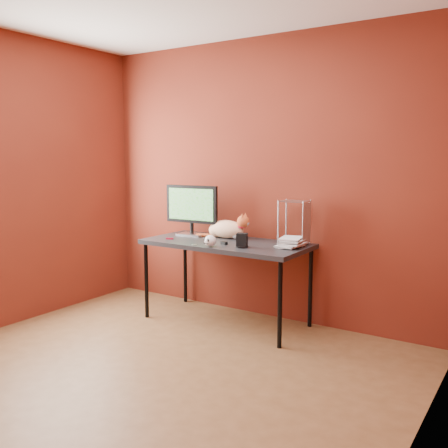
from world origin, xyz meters
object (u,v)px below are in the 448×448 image
Objects in this scene: desk at (226,247)px; skull_mug at (210,241)px; book_stack at (284,191)px; monitor at (192,208)px; speaker at (242,241)px; cat at (227,229)px.

skull_mug reaches higher than desk.
skull_mug is at bearing -144.12° from book_stack.
skull_mug is at bearing -42.46° from monitor.
desk is at bearing 128.67° from speaker.
speaker is at bearing -31.61° from desk.
cat is 0.50m from speaker.
monitor is 4.62× the size of speaker.
cat is 4.38× the size of speaker.
monitor is 1.02m from book_stack.
monitor is (-0.47, 0.11, 0.32)m from desk.
book_stack reaches higher than desk.
desk is 2.80× the size of cat.
skull_mug is at bearing -173.08° from speaker.
monitor is at bearing -170.28° from cat.
book_stack reaches higher than cat.
book_stack is (1.00, -0.03, 0.20)m from monitor.
desk is 1.58× the size of book_stack.
monitor is at bearing 166.46° from desk.
speaker reaches higher than desk.
monitor reaches higher than cat.
monitor reaches higher than speaker.
monitor is 1.06× the size of cat.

